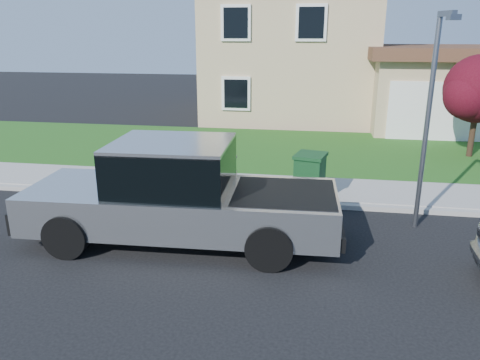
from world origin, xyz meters
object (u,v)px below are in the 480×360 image
(ornamental_tree, at_px, (480,92))
(trash_bin, at_px, (310,176))
(street_lamp, at_px, (430,111))
(pickup_truck, at_px, (180,196))
(woman, at_px, (229,187))

(ornamental_tree, distance_m, trash_bin, 7.85)
(street_lamp, bearing_deg, trash_bin, 136.12)
(pickup_truck, relative_size, street_lamp, 1.43)
(woman, relative_size, street_lamp, 0.35)
(pickup_truck, distance_m, trash_bin, 3.74)
(pickup_truck, relative_size, woman, 4.03)
(street_lamp, bearing_deg, ornamental_tree, 46.63)
(trash_bin, relative_size, street_lamp, 0.25)
(street_lamp, bearing_deg, pickup_truck, 178.12)
(pickup_truck, height_order, trash_bin, pickup_truck)
(woman, bearing_deg, pickup_truck, 46.53)
(ornamental_tree, bearing_deg, woman, -137.60)
(ornamental_tree, bearing_deg, street_lamp, -114.66)
(woman, bearing_deg, street_lamp, 165.95)
(pickup_truck, relative_size, ornamental_tree, 1.91)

